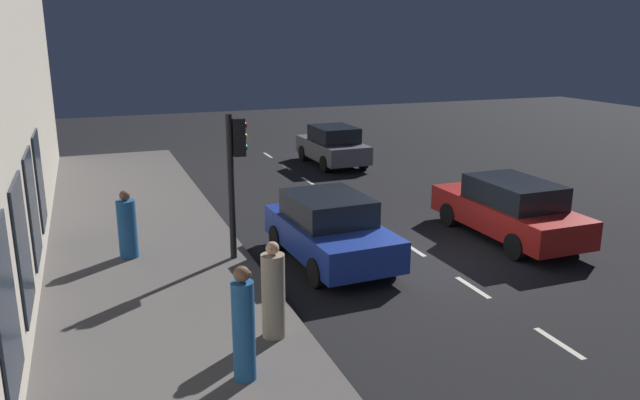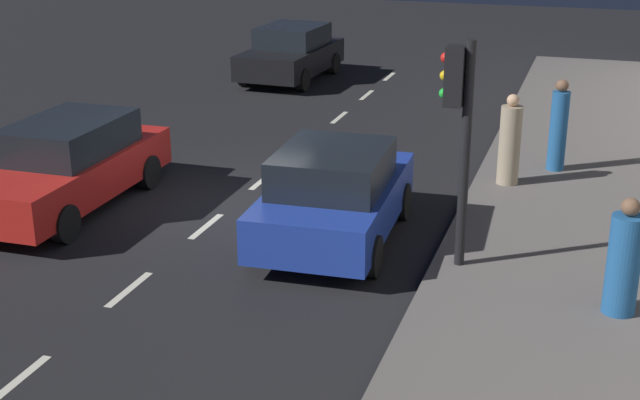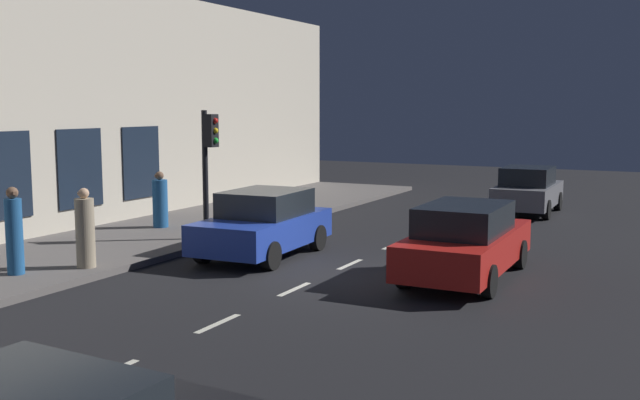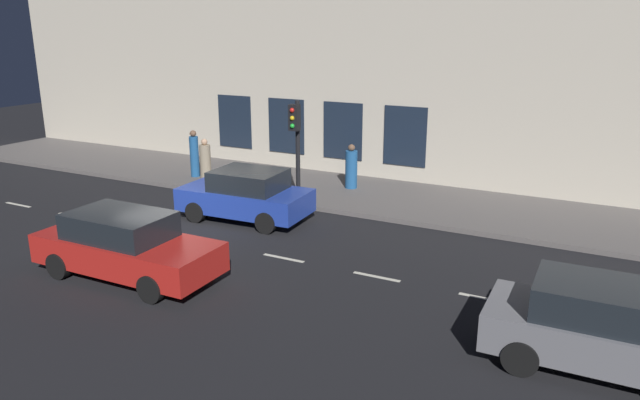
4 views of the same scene
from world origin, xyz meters
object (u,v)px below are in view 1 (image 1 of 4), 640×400
object	(u,v)px
parked_car_3	(330,229)
pedestrian_2	(273,294)
parked_car_1	(509,209)
pedestrian_0	(244,327)
parked_car_0	(333,146)
traffic_light	(235,161)
pedestrian_1	(127,227)

from	to	relation	value
parked_car_3	pedestrian_2	distance (m)	4.14
parked_car_1	pedestrian_0	distance (m)	9.30
parked_car_0	pedestrian_2	xyz separation A→B (m)	(6.53, 13.58, 0.15)
parked_car_0	parked_car_3	distance (m)	11.00
pedestrian_0	pedestrian_2	size ratio (longest dim) A/B	1.06
traffic_light	pedestrian_0	size ratio (longest dim) A/B	1.84
parked_car_1	parked_car_0	bearing A→B (deg)	93.91
parked_car_1	pedestrian_1	distance (m)	9.51
parked_car_3	pedestrian_2	xyz separation A→B (m)	(2.37, 3.39, 0.14)
parked_car_3	pedestrian_1	size ratio (longest dim) A/B	2.54
traffic_light	parked_car_1	world-z (taller)	traffic_light
pedestrian_1	pedestrian_0	bearing A→B (deg)	124.20
pedestrian_1	pedestrian_2	size ratio (longest dim) A/B	0.93
pedestrian_0	parked_car_0	bearing A→B (deg)	171.05
parked_car_1	pedestrian_0	size ratio (longest dim) A/B	2.55
parked_car_0	parked_car_1	size ratio (longest dim) A/B	0.85
pedestrian_0	parked_car_3	bearing A→B (deg)	162.58
parked_car_1	pedestrian_1	xyz separation A→B (m)	(9.38, -1.61, 0.08)
traffic_light	pedestrian_1	world-z (taller)	traffic_light
traffic_light	parked_car_1	distance (m)	7.22
parked_car_3	pedestrian_0	bearing A→B (deg)	52.30
pedestrian_1	parked_car_1	bearing A→B (deg)	-166.95
pedestrian_2	pedestrian_1	bearing A→B (deg)	-27.96
parked_car_0	pedestrian_1	distance (m)	12.16
traffic_light	pedestrian_0	xyz separation A→B (m)	(1.15, 5.19, -1.42)
traffic_light	parked_car_3	world-z (taller)	traffic_light
parked_car_1	parked_car_3	size ratio (longest dim) A/B	1.13
parked_car_3	pedestrian_1	distance (m)	4.67
parked_car_0	pedestrian_2	world-z (taller)	pedestrian_2
traffic_light	pedestrian_1	distance (m)	2.98
parked_car_3	pedestrian_1	world-z (taller)	pedestrian_1
parked_car_1	parked_car_3	xyz separation A→B (m)	(4.97, -0.05, -0.00)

